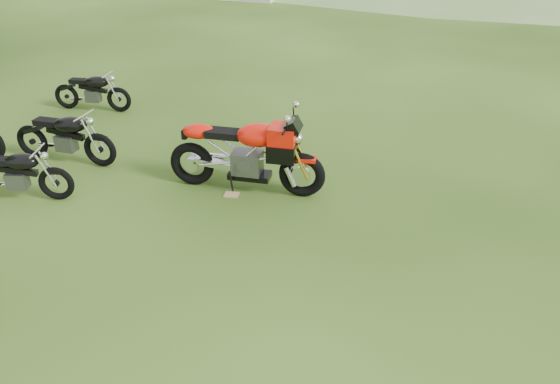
{
  "coord_description": "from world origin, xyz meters",
  "views": [
    {
      "loc": [
        0.13,
        -5.3,
        4.0
      ],
      "look_at": [
        0.24,
        0.4,
        0.88
      ],
      "focal_mm": 35.0,
      "sensor_mm": 36.0,
      "label": 1
    }
  ],
  "objects_px": {
    "vintage_moto_c": "(91,90)",
    "vintage_moto_d": "(64,136)",
    "vintage_moto_a": "(14,173)",
    "plywood_board": "(231,195)",
    "sport_motorcycle": "(245,148)"
  },
  "relations": [
    {
      "from": "sport_motorcycle",
      "to": "plywood_board",
      "type": "xyz_separation_m",
      "value": [
        -0.22,
        -0.18,
        -0.68
      ]
    },
    {
      "from": "plywood_board",
      "to": "vintage_moto_c",
      "type": "height_order",
      "value": "vintage_moto_c"
    },
    {
      "from": "vintage_moto_d",
      "to": "vintage_moto_a",
      "type": "bearing_deg",
      "value": -86.79
    },
    {
      "from": "vintage_moto_d",
      "to": "plywood_board",
      "type": "bearing_deg",
      "value": -7.0
    },
    {
      "from": "sport_motorcycle",
      "to": "plywood_board",
      "type": "relative_size",
      "value": 10.63
    },
    {
      "from": "vintage_moto_a",
      "to": "plywood_board",
      "type": "bearing_deg",
      "value": 3.38
    },
    {
      "from": "plywood_board",
      "to": "vintage_moto_d",
      "type": "bearing_deg",
      "value": 156.53
    },
    {
      "from": "vintage_moto_c",
      "to": "vintage_moto_d",
      "type": "relative_size",
      "value": 0.89
    },
    {
      "from": "vintage_moto_c",
      "to": "vintage_moto_d",
      "type": "height_order",
      "value": "vintage_moto_d"
    },
    {
      "from": "plywood_board",
      "to": "vintage_moto_d",
      "type": "xyz_separation_m",
      "value": [
        -2.83,
        1.23,
        0.47
      ]
    },
    {
      "from": "vintage_moto_c",
      "to": "vintage_moto_d",
      "type": "bearing_deg",
      "value": -73.44
    },
    {
      "from": "sport_motorcycle",
      "to": "vintage_moto_c",
      "type": "distance_m",
      "value": 4.88
    },
    {
      "from": "sport_motorcycle",
      "to": "vintage_moto_a",
      "type": "bearing_deg",
      "value": -162.09
    },
    {
      "from": "plywood_board",
      "to": "vintage_moto_c",
      "type": "relative_size",
      "value": 0.13
    },
    {
      "from": "vintage_moto_a",
      "to": "vintage_moto_d",
      "type": "relative_size",
      "value": 0.9
    }
  ]
}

